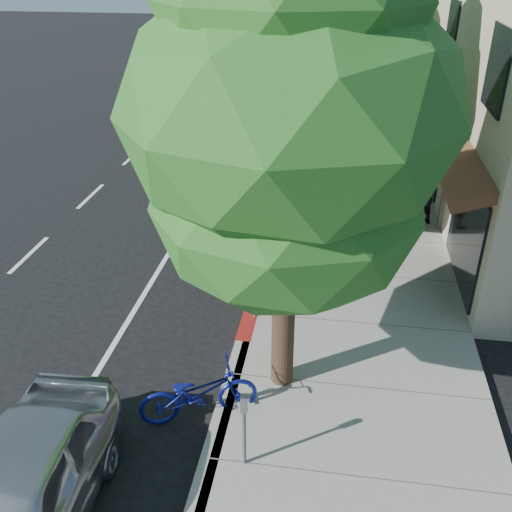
% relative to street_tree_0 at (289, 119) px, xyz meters
% --- Properties ---
extents(ground, '(120.00, 120.00, 0.00)m').
position_rel_street_tree_0_xyz_m(ground, '(-0.90, 2.00, -4.94)').
color(ground, black).
rests_on(ground, ground).
extents(sidewalk, '(4.60, 56.00, 0.15)m').
position_rel_street_tree_0_xyz_m(sidewalk, '(1.40, 10.00, -4.86)').
color(sidewalk, gray).
rests_on(sidewalk, ground).
extents(curb, '(0.30, 56.00, 0.15)m').
position_rel_street_tree_0_xyz_m(curb, '(-0.90, 10.00, -4.86)').
color(curb, '#9E998E').
rests_on(curb, ground).
extents(curb_red_segment, '(0.32, 4.00, 0.15)m').
position_rel_street_tree_0_xyz_m(curb_red_segment, '(-0.90, 3.00, -4.86)').
color(curb_red_segment, maroon).
rests_on(curb_red_segment, ground).
extents(street_tree_0, '(4.97, 4.97, 8.02)m').
position_rel_street_tree_0_xyz_m(street_tree_0, '(0.00, 0.00, 0.00)').
color(street_tree_0, black).
rests_on(street_tree_0, ground).
extents(street_tree_1, '(5.42, 5.42, 8.31)m').
position_rel_street_tree_0_xyz_m(street_tree_1, '(-0.00, 6.00, 0.12)').
color(street_tree_1, black).
rests_on(street_tree_1, ground).
extents(street_tree_2, '(4.88, 4.88, 7.40)m').
position_rel_street_tree_0_xyz_m(street_tree_2, '(-0.00, 12.00, -0.45)').
color(street_tree_2, black).
rests_on(street_tree_2, ground).
extents(street_tree_3, '(5.61, 5.61, 8.32)m').
position_rel_street_tree_0_xyz_m(street_tree_3, '(-0.00, 18.00, 0.09)').
color(street_tree_3, black).
rests_on(street_tree_3, ground).
extents(street_tree_4, '(5.05, 5.05, 7.53)m').
position_rel_street_tree_0_xyz_m(street_tree_4, '(-0.00, 24.00, -0.38)').
color(street_tree_4, black).
rests_on(street_tree_4, ground).
extents(cyclist, '(0.48, 0.67, 1.72)m').
position_rel_street_tree_0_xyz_m(cyclist, '(-0.77, 2.08, -4.08)').
color(cyclist, silver).
rests_on(cyclist, ground).
extents(bicycle, '(2.12, 1.43, 1.06)m').
position_rel_street_tree_0_xyz_m(bicycle, '(-1.30, -1.00, -4.41)').
color(bicycle, navy).
rests_on(bicycle, ground).
extents(silver_suv, '(3.35, 6.46, 1.74)m').
position_rel_street_tree_0_xyz_m(silver_suv, '(-1.40, 7.50, -4.07)').
color(silver_suv, '#ACABB0').
rests_on(silver_suv, ground).
extents(dark_sedan, '(2.28, 5.03, 1.60)m').
position_rel_street_tree_0_xyz_m(dark_sedan, '(-1.49, 16.50, -4.14)').
color(dark_sedan, black).
rests_on(dark_sedan, ground).
extents(white_pickup, '(2.66, 5.55, 1.56)m').
position_rel_street_tree_0_xyz_m(white_pickup, '(-1.40, 21.52, -4.16)').
color(white_pickup, silver).
rests_on(white_pickup, ground).
extents(dark_suv_far, '(2.30, 4.62, 1.51)m').
position_rel_street_tree_0_xyz_m(dark_suv_far, '(-3.10, 30.00, -4.18)').
color(dark_suv_far, black).
rests_on(dark_suv_far, ground).
extents(near_car_a, '(1.99, 4.49, 1.50)m').
position_rel_street_tree_0_xyz_m(near_car_a, '(-3.10, -3.61, -4.19)').
color(near_car_a, '#B6B7BB').
rests_on(near_car_a, ground).
extents(pedestrian, '(1.01, 0.98, 1.65)m').
position_rel_street_tree_0_xyz_m(pedestrian, '(3.07, 7.15, -3.96)').
color(pedestrian, black).
rests_on(pedestrian, sidewalk).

